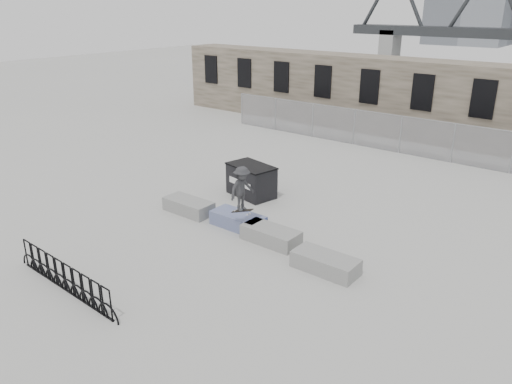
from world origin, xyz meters
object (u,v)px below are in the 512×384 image
Objects in this scene: planter_center_left at (238,220)px; dumpster at (251,180)px; planter_center_right at (271,235)px; bike_rack at (64,277)px; skateboarder at (242,189)px; planter_far_left at (189,206)px; planter_offset at (325,263)px.

dumpster reaches higher than planter_center_left.
planter_center_right is 6.56m from bike_rack.
skateboarder is at bearing 73.96° from bike_rack.
bike_rack is at bearing -99.32° from planter_center_left.
planter_far_left is at bearing 90.04° from skateboarder.
skateboarder is at bearing -43.55° from dumpster.
bike_rack reaches higher than planter_center_right.
skateboarder reaches higher than bike_rack.
dumpster is 4.07m from skateboarder.
planter_center_right is 1.82m from skateboarder.
planter_offset is 6.67m from dumpster.
planter_offset is at bearing 47.07° from bike_rack.
planter_far_left is at bearing 178.96° from planter_center_right.
planter_center_left is at bearing 169.64° from planter_offset.
skateboarder is (2.23, -3.23, 1.09)m from dumpster.
planter_far_left is 4.00m from planter_center_right.
dumpster reaches higher than planter_center_right.
dumpster reaches higher than planter_far_left.
bike_rack is at bearing -132.93° from planter_offset.
planter_center_left is at bearing 80.68° from bike_rack.
skateboarder reaches higher than planter_far_left.
dumpster reaches higher than planter_offset.
bike_rack reaches higher than planter_far_left.
planter_offset is (4.08, -0.75, 0.00)m from planter_center_left.
planter_center_right is 1.18× the size of skateboarder.
planter_center_left is at bearing 57.78° from skateboarder.
bike_rack is at bearing -77.65° from planter_far_left.
planter_center_right is at bearing -30.52° from dumpster.
planter_center_right is 0.40× the size of bike_rack.
bike_rack is (-1.02, -6.23, 0.16)m from planter_center_left.
planter_center_left is at bearing 171.75° from planter_center_right.
planter_center_left is 1.69m from skateboarder.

